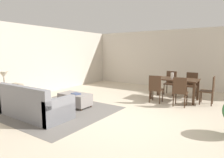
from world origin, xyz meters
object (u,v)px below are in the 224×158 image
side_table (5,93)px  dining_chair_far_left (171,81)px  dining_chair_near_left (156,87)px  table_lamp (4,75)px  vase_centerpiece (172,76)px  book_on_ottoman (76,94)px  couch (34,105)px  dining_chair_head_east (210,89)px  dining_chair_near_right (180,90)px  ottoman_table (75,99)px  dining_table (175,81)px  dining_chair_far_right (191,83)px

side_table → dining_chair_far_left: size_ratio=0.65×
dining_chair_near_left → table_lamp: bearing=-138.1°
vase_centerpiece → book_on_ottoman: (-2.12, -2.62, -0.43)m
couch → dining_chair_head_east: 5.32m
side_table → dining_chair_near_left: dining_chair_near_left is taller
dining_chair_near_right → dining_chair_far_left: same height
couch → vase_centerpiece: 4.59m
side_table → dining_chair_head_east: size_ratio=0.65×
dining_chair_far_left → couch: bearing=-114.8°
ottoman_table → dining_chair_head_east: 4.29m
side_table → book_on_ottoman: side_table is taller
dining_chair_near_right → dining_chair_head_east: same height
vase_centerpiece → book_on_ottoman: size_ratio=0.79×
book_on_ottoman → dining_chair_far_left: bearing=62.5°
ottoman_table → dining_table: (2.30, 2.59, 0.42)m
dining_table → book_on_ottoman: size_ratio=6.02×
dining_chair_near_left → dining_chair_head_east: size_ratio=1.00×
side_table → dining_chair_head_east: 6.32m
dining_chair_near_left → dining_chair_far_left: bearing=89.8°
book_on_ottoman → dining_table: bearing=50.4°
dining_table → dining_chair_far_left: 0.92m
ottoman_table → book_on_ottoman: bearing=-29.6°
dining_chair_near_right → book_on_ottoman: bearing=-144.4°
side_table → dining_table: size_ratio=0.38×
couch → dining_table: couch is taller
dining_chair_far_right → table_lamp: bearing=-132.6°
table_lamp → dining_chair_far_right: (4.28, 4.66, -0.49)m
table_lamp → dining_table: bearing=45.3°
table_lamp → dining_chair_near_right: 5.30m
table_lamp → dining_chair_near_right: size_ratio=0.57×
dining_table → dining_chair_near_left: dining_chair_near_left is taller
ottoman_table → vase_centerpiece: vase_centerpiece is taller
dining_chair_near_right → dining_chair_head_east: size_ratio=1.00×
table_lamp → book_on_ottoman: bearing=36.9°
couch → dining_chair_near_right: bearing=46.1°
side_table → book_on_ottoman: bearing=36.9°
table_lamp → book_on_ottoman: 2.17m
ottoman_table → table_lamp: (-1.57, -1.31, 0.77)m
couch → dining_chair_head_east: (3.68, 3.83, 0.22)m
table_lamp → dining_chair_far_left: 5.90m
ottoman_table → dining_chair_near_right: 3.26m
couch → side_table: size_ratio=3.41×
book_on_ottoman → vase_centerpiece: bearing=51.0°
dining_chair_near_left → dining_chair_far_left: size_ratio=1.00×
dining_chair_far_left → side_table: bearing=-126.4°
dining_chair_near_left → dining_chair_far_left: 1.61m
dining_table → dining_chair_far_left: size_ratio=1.70×
side_table → vase_centerpiece: bearing=45.6°
side_table → dining_chair_far_right: dining_chair_far_right is taller
dining_chair_head_east → dining_chair_near_left: bearing=-153.8°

